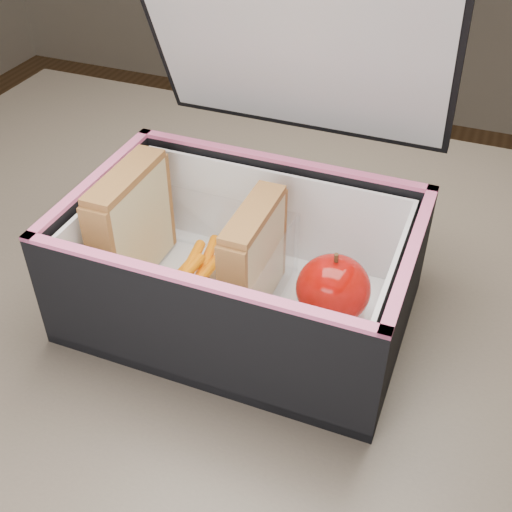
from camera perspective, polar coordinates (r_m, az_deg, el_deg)
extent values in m
cube|color=brown|center=(0.63, 5.05, -5.97)|extent=(1.20, 0.80, 0.03)
cube|color=#382D26|center=(1.31, -14.48, -1.31)|extent=(0.05, 0.05, 0.72)
cube|color=black|center=(0.62, 3.66, 17.30)|extent=(0.29, 0.08, 0.18)
cube|color=tan|center=(0.62, -11.64, 2.68)|extent=(0.01, 0.10, 0.11)
cube|color=#DC7587|center=(0.62, -10.91, 2.20)|extent=(0.01, 0.10, 0.10)
cube|color=tan|center=(0.61, -10.26, 2.35)|extent=(0.01, 0.10, 0.11)
cube|color=brown|center=(0.58, -11.61, 6.93)|extent=(0.03, 0.10, 0.01)
cube|color=tan|center=(0.57, -0.95, -0.28)|extent=(0.01, 0.09, 0.10)
cube|color=#DC7587|center=(0.57, -0.22, -0.76)|extent=(0.01, 0.09, 0.09)
cube|color=tan|center=(0.57, 0.52, -0.65)|extent=(0.01, 0.09, 0.10)
cube|color=brown|center=(0.54, -0.23, 3.77)|extent=(0.03, 0.09, 0.01)
cylinder|color=orange|center=(0.61, -6.05, -2.89)|extent=(0.02, 0.08, 0.01)
cylinder|color=orange|center=(0.62, -4.53, -0.64)|extent=(0.03, 0.08, 0.01)
cylinder|color=orange|center=(0.60, -6.11, -1.17)|extent=(0.02, 0.08, 0.01)
cylinder|color=orange|center=(0.61, -7.61, -2.60)|extent=(0.02, 0.08, 0.01)
cylinder|color=orange|center=(0.61, -4.63, -1.66)|extent=(0.02, 0.08, 0.01)
cylinder|color=orange|center=(0.58, -6.90, -2.32)|extent=(0.02, 0.08, 0.01)
cube|color=white|center=(0.59, 6.20, -5.20)|extent=(0.08, 0.08, 0.01)
ellipsoid|color=#860800|center=(0.57, 6.88, -2.93)|extent=(0.07, 0.07, 0.06)
cylinder|color=#483119|center=(0.54, 7.15, -0.21)|extent=(0.00, 0.01, 0.01)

